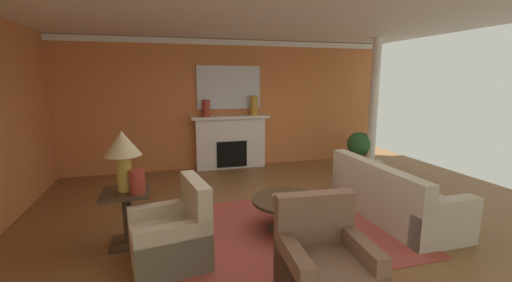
{
  "coord_description": "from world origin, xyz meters",
  "views": [
    {
      "loc": [
        -1.51,
        -4.26,
        2.06
      ],
      "look_at": [
        0.03,
        1.17,
        1.0
      ],
      "focal_mm": 23.32,
      "sensor_mm": 36.0,
      "label": 1
    }
  ],
  "objects_px": {
    "armchair_facing_fireplace": "(324,268)",
    "potted_plant": "(359,146)",
    "side_table": "(127,214)",
    "vase_mantel_left": "(206,108)",
    "sofa": "(391,198)",
    "coffee_table": "(288,207)",
    "fireplace": "(231,143)",
    "mantel_mirror": "(229,87)",
    "armchair_near_window": "(173,237)",
    "vase_mantel_right": "(254,106)",
    "table_lamp": "(123,149)",
    "vase_on_side_table": "(137,182)"
  },
  "relations": [
    {
      "from": "vase_mantel_left",
      "to": "vase_mantel_right",
      "type": "bearing_deg",
      "value": 0.0
    },
    {
      "from": "sofa",
      "to": "armchair_near_window",
      "type": "distance_m",
      "value": 3.22
    },
    {
      "from": "sofa",
      "to": "coffee_table",
      "type": "distance_m",
      "value": 1.64
    },
    {
      "from": "side_table",
      "to": "potted_plant",
      "type": "distance_m",
      "value": 5.52
    },
    {
      "from": "armchair_facing_fireplace",
      "to": "vase_mantel_left",
      "type": "xyz_separation_m",
      "value": [
        -0.45,
        4.83,
        1.11
      ]
    },
    {
      "from": "sofa",
      "to": "armchair_facing_fireplace",
      "type": "xyz_separation_m",
      "value": [
        -1.84,
        -1.43,
        0.01
      ]
    },
    {
      "from": "fireplace",
      "to": "armchair_facing_fireplace",
      "type": "relative_size",
      "value": 1.89
    },
    {
      "from": "fireplace",
      "to": "table_lamp",
      "type": "distance_m",
      "value": 3.87
    },
    {
      "from": "sofa",
      "to": "table_lamp",
      "type": "xyz_separation_m",
      "value": [
        -3.72,
        0.19,
        0.93
      ]
    },
    {
      "from": "mantel_mirror",
      "to": "sofa",
      "type": "xyz_separation_m",
      "value": [
        1.74,
        -3.57,
        -1.57
      ]
    },
    {
      "from": "sofa",
      "to": "side_table",
      "type": "height_order",
      "value": "sofa"
    },
    {
      "from": "armchair_near_window",
      "to": "potted_plant",
      "type": "relative_size",
      "value": 1.14
    },
    {
      "from": "side_table",
      "to": "fireplace",
      "type": "bearing_deg",
      "value": 58.69
    },
    {
      "from": "armchair_near_window",
      "to": "armchair_facing_fireplace",
      "type": "distance_m",
      "value": 1.7
    },
    {
      "from": "mantel_mirror",
      "to": "vase_on_side_table",
      "type": "distance_m",
      "value": 4.08
    },
    {
      "from": "side_table",
      "to": "vase_mantel_right",
      "type": "height_order",
      "value": "vase_mantel_right"
    },
    {
      "from": "sofa",
      "to": "armchair_near_window",
      "type": "relative_size",
      "value": 2.21
    },
    {
      "from": "armchair_facing_fireplace",
      "to": "table_lamp",
      "type": "xyz_separation_m",
      "value": [
        -1.88,
        1.62,
        0.92
      ]
    },
    {
      "from": "coffee_table",
      "to": "vase_mantel_right",
      "type": "bearing_deg",
      "value": 82.39
    },
    {
      "from": "fireplace",
      "to": "sofa",
      "type": "height_order",
      "value": "fireplace"
    },
    {
      "from": "table_lamp",
      "to": "potted_plant",
      "type": "bearing_deg",
      "value": 27.12
    },
    {
      "from": "mantel_mirror",
      "to": "vase_mantel_right",
      "type": "relative_size",
      "value": 3.26
    },
    {
      "from": "mantel_mirror",
      "to": "vase_on_side_table",
      "type": "height_order",
      "value": "mantel_mirror"
    },
    {
      "from": "armchair_near_window",
      "to": "vase_on_side_table",
      "type": "distance_m",
      "value": 0.81
    },
    {
      "from": "mantel_mirror",
      "to": "sofa",
      "type": "distance_m",
      "value": 4.27
    },
    {
      "from": "armchair_near_window",
      "to": "coffee_table",
      "type": "bearing_deg",
      "value": 15.27
    },
    {
      "from": "armchair_near_window",
      "to": "side_table",
      "type": "bearing_deg",
      "value": 131.15
    },
    {
      "from": "vase_mantel_right",
      "to": "vase_mantel_left",
      "type": "distance_m",
      "value": 1.1
    },
    {
      "from": "coffee_table",
      "to": "potted_plant",
      "type": "distance_m",
      "value": 3.91
    },
    {
      "from": "side_table",
      "to": "vase_mantel_left",
      "type": "height_order",
      "value": "vase_mantel_left"
    },
    {
      "from": "armchair_near_window",
      "to": "table_lamp",
      "type": "xyz_separation_m",
      "value": [
        -0.53,
        0.6,
        0.92
      ]
    },
    {
      "from": "sofa",
      "to": "vase_mantel_left",
      "type": "height_order",
      "value": "vase_mantel_left"
    },
    {
      "from": "fireplace",
      "to": "armchair_facing_fireplace",
      "type": "height_order",
      "value": "fireplace"
    },
    {
      "from": "armchair_near_window",
      "to": "vase_mantel_right",
      "type": "xyz_separation_m",
      "value": [
        2.01,
        3.81,
        1.14
      ]
    },
    {
      "from": "vase_mantel_right",
      "to": "side_table",
      "type": "bearing_deg",
      "value": -128.28
    },
    {
      "from": "mantel_mirror",
      "to": "side_table",
      "type": "relative_size",
      "value": 2.09
    },
    {
      "from": "armchair_facing_fireplace",
      "to": "potted_plant",
      "type": "height_order",
      "value": "armchair_facing_fireplace"
    },
    {
      "from": "sofa",
      "to": "armchair_near_window",
      "type": "bearing_deg",
      "value": -172.74
    },
    {
      "from": "fireplace",
      "to": "armchair_near_window",
      "type": "height_order",
      "value": "fireplace"
    },
    {
      "from": "coffee_table",
      "to": "potted_plant",
      "type": "bearing_deg",
      "value": 43.56
    },
    {
      "from": "mantel_mirror",
      "to": "side_table",
      "type": "height_order",
      "value": "mantel_mirror"
    },
    {
      "from": "armchair_near_window",
      "to": "side_table",
      "type": "xyz_separation_m",
      "value": [
        -0.53,
        0.6,
        0.09
      ]
    },
    {
      "from": "sofa",
      "to": "table_lamp",
      "type": "distance_m",
      "value": 3.84
    },
    {
      "from": "mantel_mirror",
      "to": "coffee_table",
      "type": "bearing_deg",
      "value": -88.42
    },
    {
      "from": "armchair_facing_fireplace",
      "to": "table_lamp",
      "type": "distance_m",
      "value": 2.65
    },
    {
      "from": "sofa",
      "to": "side_table",
      "type": "distance_m",
      "value": 3.73
    },
    {
      "from": "fireplace",
      "to": "vase_on_side_table",
      "type": "height_order",
      "value": "fireplace"
    },
    {
      "from": "mantel_mirror",
      "to": "table_lamp",
      "type": "xyz_separation_m",
      "value": [
        -1.98,
        -3.38,
        -0.64
      ]
    },
    {
      "from": "sofa",
      "to": "armchair_facing_fireplace",
      "type": "relative_size",
      "value": 2.21
    },
    {
      "from": "fireplace",
      "to": "side_table",
      "type": "distance_m",
      "value": 3.82
    }
  ]
}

